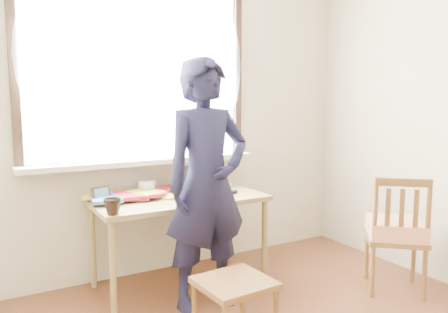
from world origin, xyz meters
TOP-DOWN VIEW (x-y plane):
  - room_shell at (-0.02, 0.20)m, footprint 3.52×4.02m
  - desk at (-0.03, 1.63)m, footprint 1.27×0.64m
  - laptop at (0.11, 1.60)m, footprint 0.39×0.35m
  - mug_white at (-0.20, 1.86)m, footprint 0.17×0.17m
  - mug_dark at (-0.61, 1.37)m, footprint 0.16×0.16m
  - mouse at (0.38, 1.53)m, footprint 0.08×0.06m
  - desk_clutter at (-0.23, 1.77)m, footprint 0.94×0.49m
  - book_a at (-0.38, 1.82)m, footprint 0.21×0.26m
  - book_b at (0.40, 1.89)m, footprint 0.26×0.27m
  - picture_frame at (-0.59, 1.73)m, footprint 0.14×0.05m
  - work_chair at (-0.12, 0.68)m, footprint 0.41×0.39m
  - side_chair at (1.29, 0.74)m, footprint 0.56×0.55m
  - person at (-0.01, 1.23)m, footprint 0.63×0.43m

SIDE VIEW (x-z plane):
  - work_chair at x=-0.12m, z-range 0.14..0.54m
  - side_chair at x=1.29m, z-range 0.02..0.89m
  - desk at x=-0.03m, z-range 0.27..0.95m
  - book_b at x=0.40m, z-range 0.68..0.70m
  - book_a at x=-0.38m, z-range 0.68..0.70m
  - mouse at x=0.38m, z-range 0.68..0.71m
  - desk_clutter at x=-0.23m, z-range 0.68..0.73m
  - mug_dark at x=-0.61m, z-range 0.68..0.79m
  - mug_white at x=-0.20m, z-range 0.68..0.79m
  - laptop at x=0.11m, z-range 0.62..0.85m
  - picture_frame at x=-0.59m, z-range 0.68..0.79m
  - person at x=-0.01m, z-range 0.00..1.68m
  - room_shell at x=-0.02m, z-range 0.33..2.94m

